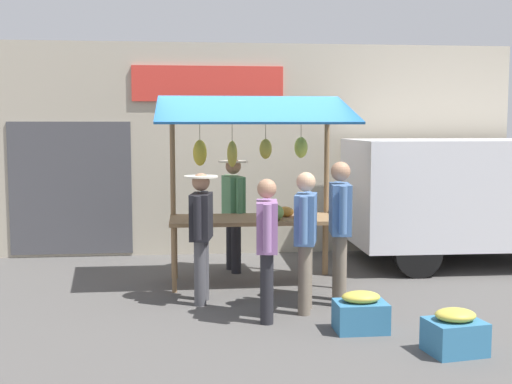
% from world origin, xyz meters
% --- Properties ---
extents(ground_plane, '(40.00, 40.00, 0.00)m').
position_xyz_m(ground_plane, '(0.00, 0.00, 0.00)').
color(ground_plane, '#514F4C').
extents(street_backdrop, '(9.00, 0.30, 3.40)m').
position_xyz_m(street_backdrop, '(0.06, -2.20, 1.70)').
color(street_backdrop, '#B2A893').
rests_on(street_backdrop, ground).
extents(market_stall, '(2.50, 1.46, 2.50)m').
position_xyz_m(market_stall, '(-0.01, -0.02, 1.54)').
color(market_stall, olive).
rests_on(market_stall, ground).
extents(vendor_with_sunhat, '(0.42, 0.68, 1.62)m').
position_xyz_m(vendor_with_sunhat, '(0.21, -0.75, 0.96)').
color(vendor_with_sunhat, '#232328').
rests_on(vendor_with_sunhat, ground).
extents(shopper_with_ponytail, '(0.27, 0.66, 1.53)m').
position_xyz_m(shopper_with_ponytail, '(0.03, 1.70, 0.87)').
color(shopper_with_ponytail, '#232328').
rests_on(shopper_with_ponytail, ground).
extents(shopper_in_striped_shirt, '(0.40, 0.66, 1.54)m').
position_xyz_m(shopper_in_striped_shirt, '(0.71, 0.90, 0.90)').
color(shopper_in_striped_shirt, '#4C4C51').
rests_on(shopper_in_striped_shirt, ground).
extents(shopper_in_grey_tee, '(0.33, 0.66, 1.58)m').
position_xyz_m(shopper_in_grey_tee, '(-0.44, 1.41, 0.91)').
color(shopper_in_grey_tee, '#726656').
rests_on(shopper_in_grey_tee, ground).
extents(shopper_with_shopping_bag, '(0.28, 0.71, 1.67)m').
position_xyz_m(shopper_with_shopping_bag, '(-0.90, 1.09, 0.97)').
color(shopper_with_shopping_bag, '#726656').
rests_on(shopper_with_shopping_bag, ground).
extents(parked_van, '(4.42, 1.90, 1.88)m').
position_xyz_m(parked_van, '(-3.63, -0.91, 1.12)').
color(parked_van, silver).
rests_on(parked_van, ground).
extents(produce_crate_near, '(0.56, 0.48, 0.42)m').
position_xyz_m(produce_crate_near, '(-1.56, 2.92, 0.19)').
color(produce_crate_near, teal).
rests_on(produce_crate_near, ground).
extents(produce_crate_side, '(0.52, 0.38, 0.42)m').
position_xyz_m(produce_crate_side, '(-0.87, 2.18, 0.19)').
color(produce_crate_side, teal).
rests_on(produce_crate_side, ground).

